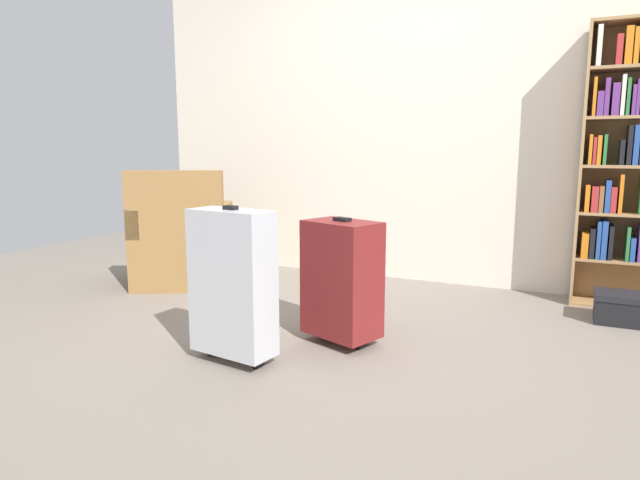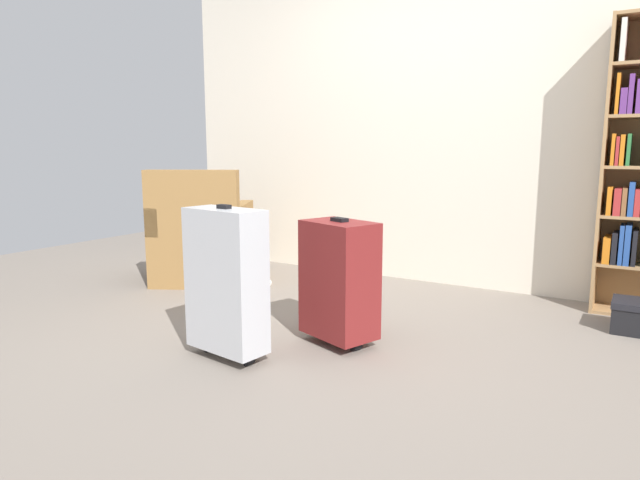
{
  "view_description": "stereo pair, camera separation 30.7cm",
  "coord_description": "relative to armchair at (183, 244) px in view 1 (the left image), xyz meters",
  "views": [
    {
      "loc": [
        1.15,
        -2.62,
        1.05
      ],
      "look_at": [
        -0.13,
        0.13,
        0.55
      ],
      "focal_mm": 30.88,
      "sensor_mm": 36.0,
      "label": 1
    },
    {
      "loc": [
        1.42,
        -2.47,
        1.05
      ],
      "look_at": [
        -0.13,
        0.13,
        0.55
      ],
      "focal_mm": 30.88,
      "sensor_mm": 36.0,
      "label": 2
    }
  ],
  "objects": [
    {
      "name": "suitcase_dark_red",
      "position": [
        1.65,
        -0.72,
        0.04
      ],
      "size": [
        0.46,
        0.38,
        0.69
      ],
      "color": "maroon",
      "rests_on": "ground"
    },
    {
      "name": "back_wall",
      "position": [
        1.62,
        0.94,
        0.98
      ],
      "size": [
        4.7,
        0.1,
        2.6
      ],
      "primitive_type": "cube",
      "color": "beige",
      "rests_on": "ground"
    },
    {
      "name": "armchair",
      "position": [
        0.0,
        0.0,
        0.0
      ],
      "size": [
        0.95,
        0.95,
        0.9
      ],
      "color": "olive",
      "rests_on": "ground"
    },
    {
      "name": "storage_box",
      "position": [
        3.14,
        0.33,
        -0.22
      ],
      "size": [
        0.45,
        0.25,
        0.19
      ],
      "color": "black",
      "rests_on": "ground"
    },
    {
      "name": "mug",
      "position": [
        0.57,
        0.04,
        -0.27
      ],
      "size": [
        0.12,
        0.08,
        0.1
      ],
      "color": "white",
      "rests_on": "ground"
    },
    {
      "name": "ground_plane",
      "position": [
        1.62,
        -0.77,
        -0.32
      ],
      "size": [
        8.23,
        8.23,
        0.0
      ],
      "primitive_type": "plane",
      "color": "slate"
    },
    {
      "name": "suitcase_silver",
      "position": [
        1.27,
        -1.19,
        0.09
      ],
      "size": [
        0.45,
        0.25,
        0.79
      ],
      "color": "#B7BABF",
      "rests_on": "ground"
    }
  ]
}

